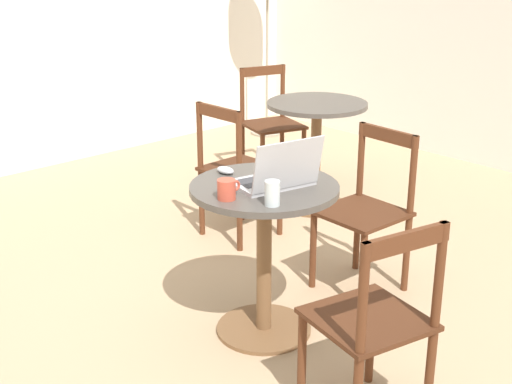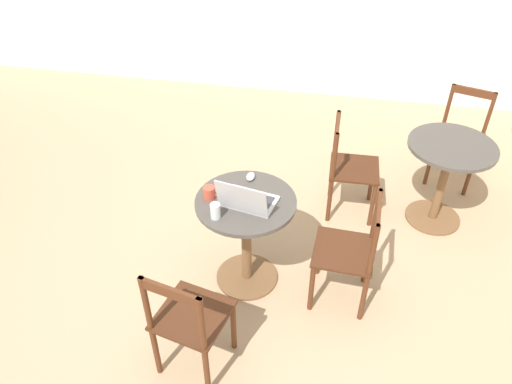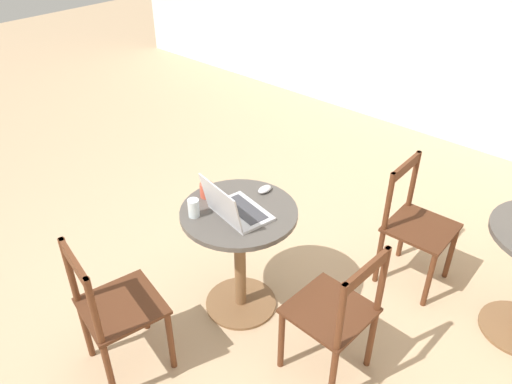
{
  "view_description": "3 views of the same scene",
  "coord_description": "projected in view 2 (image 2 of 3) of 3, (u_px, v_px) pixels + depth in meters",
  "views": [
    {
      "loc": [
        -2.07,
        -2.11,
        1.82
      ],
      "look_at": [
        0.13,
        0.23,
        0.65
      ],
      "focal_mm": 50.0,
      "sensor_mm": 36.0,
      "label": 1
    },
    {
      "loc": [
        0.6,
        -2.44,
        2.84
      ],
      "look_at": [
        0.05,
        0.38,
        0.59
      ],
      "focal_mm": 35.0,
      "sensor_mm": 36.0,
      "label": 2
    },
    {
      "loc": [
        1.66,
        -1.6,
        2.41
      ],
      "look_at": [
        -0.03,
        0.3,
        0.74
      ],
      "focal_mm": 35.0,
      "sensor_mm": 36.0,
      "label": 3
    }
  ],
  "objects": [
    {
      "name": "chair_near_front",
      "position": [
        189.0,
        321.0,
        2.92
      ],
      "size": [
        0.48,
        0.48,
        0.87
      ],
      "color": "#562D19",
      "rests_on": "ground_plane"
    },
    {
      "name": "chair_near_right",
      "position": [
        350.0,
        252.0,
        3.37
      ],
      "size": [
        0.42,
        0.42,
        0.87
      ],
      "color": "#562D19",
      "rests_on": "ground_plane"
    },
    {
      "name": "chair_mid_left",
      "position": [
        349.0,
        168.0,
        4.14
      ],
      "size": [
        0.41,
        0.41,
        0.87
      ],
      "color": "#562D19",
      "rests_on": "ground_plane"
    },
    {
      "name": "chair_mid_back",
      "position": [
        460.0,
        138.0,
        4.52
      ],
      "size": [
        0.5,
        0.5,
        0.87
      ],
      "color": "#562D19",
      "rests_on": "ground_plane"
    },
    {
      "name": "cafe_table_mid",
      "position": [
        447.0,
        168.0,
        3.98
      ],
      "size": [
        0.68,
        0.68,
        0.75
      ],
      "color": "brown",
      "rests_on": "ground_plane"
    },
    {
      "name": "laptop",
      "position": [
        247.0,
        200.0,
        3.24
      ],
      "size": [
        0.39,
        0.34,
        0.24
      ],
      "color": "#B7B7BC",
      "rests_on": "cafe_table_near"
    },
    {
      "name": "ground_plane",
      "position": [
        240.0,
        284.0,
        3.72
      ],
      "size": [
        16.0,
        16.0,
        0.0
      ],
      "primitive_type": "plane",
      "color": "tan"
    },
    {
      "name": "cafe_table_near",
      "position": [
        246.0,
        225.0,
        3.44
      ],
      "size": [
        0.68,
        0.68,
        0.75
      ],
      "color": "brown",
      "rests_on": "ground_plane"
    },
    {
      "name": "mug",
      "position": [
        210.0,
        193.0,
        3.31
      ],
      "size": [
        0.12,
        0.08,
        0.09
      ],
      "color": "#C64C38",
      "rests_on": "cafe_table_near"
    },
    {
      "name": "mouse",
      "position": [
        251.0,
        176.0,
        3.5
      ],
      "size": [
        0.06,
        0.1,
        0.03
      ],
      "color": "#B7B7BC",
      "rests_on": "cafe_table_near"
    },
    {
      "name": "drinking_glass",
      "position": [
        215.0,
        211.0,
        3.14
      ],
      "size": [
        0.07,
        0.07,
        0.11
      ],
      "color": "silver",
      "rests_on": "cafe_table_near"
    }
  ]
}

